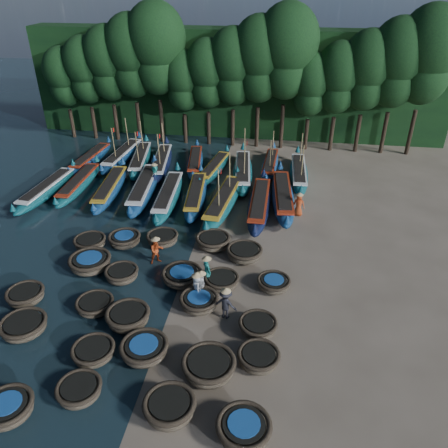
# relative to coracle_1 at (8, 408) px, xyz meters

# --- Properties ---
(ground) EXTENTS (120.00, 120.00, 0.00)m
(ground) POSITION_rel_coracle_1_xyz_m (4.57, 10.46, -0.44)
(ground) COLOR gray
(ground) RESTS_ON ground
(foliage_wall) EXTENTS (40.00, 3.00, 10.00)m
(foliage_wall) POSITION_rel_coracle_1_xyz_m (4.57, 33.96, 4.56)
(foliage_wall) COLOR black
(foliage_wall) RESTS_ON ground
(coracle_1) EXTENTS (1.99, 1.99, 0.76)m
(coracle_1) POSITION_rel_coracle_1_xyz_m (0.00, 0.00, 0.00)
(coracle_1) COLOR brown
(coracle_1) RESTS_ON ground
(coracle_2) EXTENTS (1.84, 1.84, 0.68)m
(coracle_2) POSITION_rel_coracle_1_xyz_m (2.29, 1.21, -0.05)
(coracle_2) COLOR brown
(coracle_2) RESTS_ON ground
(coracle_3) EXTENTS (2.09, 2.09, 0.83)m
(coracle_3) POSITION_rel_coracle_1_xyz_m (6.06, 0.90, 0.03)
(coracle_3) COLOR brown
(coracle_3) RESTS_ON ground
(coracle_4) EXTENTS (2.12, 2.12, 0.79)m
(coracle_4) POSITION_rel_coracle_1_xyz_m (8.93, 0.43, 0.02)
(coracle_4) COLOR brown
(coracle_4) RESTS_ON ground
(coracle_5) EXTENTS (2.48, 2.48, 0.71)m
(coracle_5) POSITION_rel_coracle_1_xyz_m (-1.79, 4.22, -0.04)
(coracle_5) COLOR brown
(coracle_5) RESTS_ON ground
(coracle_6) EXTENTS (2.14, 2.14, 0.66)m
(coracle_6) POSITION_rel_coracle_1_xyz_m (2.04, 3.21, -0.06)
(coracle_6) COLOR brown
(coracle_6) RESTS_ON ground
(coracle_7) EXTENTS (2.39, 2.39, 0.74)m
(coracle_7) POSITION_rel_coracle_1_xyz_m (4.21, 3.64, -0.01)
(coracle_7) COLOR brown
(coracle_7) RESTS_ON ground
(coracle_8) EXTENTS (2.63, 2.63, 0.84)m
(coracle_8) POSITION_rel_coracle_1_xyz_m (7.19, 3.06, 0.04)
(coracle_8) COLOR brown
(coracle_8) RESTS_ON ground
(coracle_9) EXTENTS (2.27, 2.27, 0.70)m
(coracle_9) POSITION_rel_coracle_1_xyz_m (9.21, 3.89, -0.04)
(coracle_9) COLOR brown
(coracle_9) RESTS_ON ground
(coracle_10) EXTENTS (1.98, 1.98, 0.73)m
(coracle_10) POSITION_rel_coracle_1_xyz_m (-2.87, 6.28, -0.02)
(coracle_10) COLOR brown
(coracle_10) RESTS_ON ground
(coracle_11) EXTENTS (2.25, 2.25, 0.65)m
(coracle_11) POSITION_rel_coracle_1_xyz_m (0.89, 6.15, -0.07)
(coracle_11) COLOR brown
(coracle_11) RESTS_ON ground
(coracle_12) EXTENTS (2.20, 2.20, 0.85)m
(coracle_12) POSITION_rel_coracle_1_xyz_m (2.87, 5.42, 0.05)
(coracle_12) COLOR brown
(coracle_12) RESTS_ON ground
(coracle_13) EXTENTS (2.42, 2.42, 0.73)m
(coracle_13) POSITION_rel_coracle_1_xyz_m (5.98, 7.08, -0.02)
(coracle_13) COLOR brown
(coracle_13) RESTS_ON ground
(coracle_14) EXTENTS (2.15, 2.15, 0.67)m
(coracle_14) POSITION_rel_coracle_1_xyz_m (9.03, 5.82, -0.06)
(coracle_14) COLOR brown
(coracle_14) RESTS_ON ground
(coracle_15) EXTENTS (2.65, 2.65, 0.83)m
(coracle_15) POSITION_rel_coracle_1_xyz_m (-0.73, 9.40, 0.04)
(coracle_15) COLOR brown
(coracle_15) RESTS_ON ground
(coracle_16) EXTENTS (2.22, 2.22, 0.72)m
(coracle_16) POSITION_rel_coracle_1_xyz_m (1.37, 8.71, -0.03)
(coracle_16) COLOR brown
(coracle_16) RESTS_ON ground
(coracle_17) EXTENTS (2.55, 2.55, 0.73)m
(coracle_17) POSITION_rel_coracle_1_xyz_m (4.67, 9.01, -0.02)
(coracle_17) COLOR brown
(coracle_17) RESTS_ON ground
(coracle_18) EXTENTS (2.17, 2.17, 0.65)m
(coracle_18) POSITION_rel_coracle_1_xyz_m (6.84, 8.97, -0.07)
(coracle_18) COLOR brown
(coracle_18) RESTS_ON ground
(coracle_19) EXTENTS (1.81, 1.81, 0.63)m
(coracle_19) POSITION_rel_coracle_1_xyz_m (9.61, 9.16, -0.08)
(coracle_19) COLOR brown
(coracle_19) RESTS_ON ground
(coracle_20) EXTENTS (1.97, 1.97, 0.70)m
(coracle_20) POSITION_rel_coracle_1_xyz_m (-1.65, 11.51, -0.04)
(coracle_20) COLOR brown
(coracle_20) RESTS_ON ground
(coracle_21) EXTENTS (2.18, 2.18, 0.75)m
(coracle_21) POSITION_rel_coracle_1_xyz_m (0.35, 12.07, -0.01)
(coracle_21) COLOR brown
(coracle_21) RESTS_ON ground
(coracle_22) EXTENTS (2.28, 2.28, 0.72)m
(coracle_22) POSITION_rel_coracle_1_xyz_m (2.61, 12.54, -0.03)
(coracle_22) COLOR brown
(coracle_22) RESTS_ON ground
(coracle_23) EXTENTS (2.14, 2.14, 0.78)m
(coracle_23) POSITION_rel_coracle_1_xyz_m (5.76, 12.63, 0.00)
(coracle_23) COLOR brown
(coracle_23) RESTS_ON ground
(coracle_24) EXTENTS (2.13, 2.13, 0.74)m
(coracle_24) POSITION_rel_coracle_1_xyz_m (7.79, 11.69, -0.02)
(coracle_24) COLOR brown
(coracle_24) RESTS_ON ground
(long_boat_0) EXTENTS (2.07, 8.26, 1.46)m
(long_boat_0) POSITION_rel_coracle_1_xyz_m (-7.63, 17.70, 0.11)
(long_boat_0) COLOR #0F5457
(long_boat_0) RESTS_ON ground
(long_boat_1) EXTENTS (1.58, 8.05, 1.42)m
(long_boat_1) POSITION_rel_coracle_1_xyz_m (-5.72, 19.02, 0.10)
(long_boat_1) COLOR #0F5457
(long_boat_1) RESTS_ON ground
(long_boat_2) EXTENTS (2.22, 8.31, 1.47)m
(long_boat_2) POSITION_rel_coracle_1_xyz_m (-3.05, 18.59, 0.12)
(long_boat_2) COLOR navy
(long_boat_2) RESTS_ON ground
(long_boat_3) EXTENTS (2.44, 9.09, 1.61)m
(long_boat_3) POSITION_rel_coracle_1_xyz_m (-0.49, 18.81, 0.17)
(long_boat_3) COLOR navy
(long_boat_3) RESTS_ON ground
(long_boat_4) EXTENTS (2.06, 8.63, 1.52)m
(long_boat_4) POSITION_rel_coracle_1_xyz_m (1.59, 17.94, 0.14)
(long_boat_4) COLOR #0F5457
(long_boat_4) RESTS_ON ground
(long_boat_5) EXTENTS (2.15, 8.09, 1.43)m
(long_boat_5) POSITION_rel_coracle_1_xyz_m (3.52, 18.37, 0.10)
(long_boat_5) COLOR navy
(long_boat_5) RESTS_ON ground
(long_boat_6) EXTENTS (2.55, 8.96, 3.83)m
(long_boat_6) POSITION_rel_coracle_1_xyz_m (5.68, 17.55, 0.17)
(long_boat_6) COLOR #0F5457
(long_boat_6) RESTS_ON ground
(long_boat_7) EXTENTS (1.54, 8.76, 1.54)m
(long_boat_7) POSITION_rel_coracle_1_xyz_m (8.21, 17.58, 0.15)
(long_boat_7) COLOR #0E1C35
(long_boat_7) RESTS_ON ground
(long_boat_8) EXTENTS (2.31, 9.02, 1.59)m
(long_boat_8) POSITION_rel_coracle_1_xyz_m (9.78, 18.97, 0.17)
(long_boat_8) COLOR navy
(long_boat_8) RESTS_ON ground
(long_boat_9) EXTENTS (1.88, 7.57, 1.34)m
(long_boat_9) POSITION_rel_coracle_1_xyz_m (-6.90, 24.04, 0.07)
(long_boat_9) COLOR navy
(long_boat_9) RESTS_ON ground
(long_boat_10) EXTENTS (2.05, 8.38, 3.57)m
(long_boat_10) POSITION_rel_coracle_1_xyz_m (-4.37, 24.98, 0.12)
(long_boat_10) COLOR navy
(long_boat_10) RESTS_ON ground
(long_boat_11) EXTENTS (2.80, 8.31, 3.58)m
(long_boat_11) POSITION_rel_coracle_1_xyz_m (-2.52, 24.28, 0.13)
(long_boat_11) COLOR #0F5457
(long_boat_11) RESTS_ON ground
(long_boat_12) EXTENTS (2.65, 8.45, 3.62)m
(long_boat_12) POSITION_rel_coracle_1_xyz_m (-0.55, 23.89, 0.13)
(long_boat_12) COLOR #0E1C35
(long_boat_12) RESTS_ON ground
(long_boat_13) EXTENTS (2.35, 7.35, 1.31)m
(long_boat_13) POSITION_rel_coracle_1_xyz_m (2.20, 24.64, 0.06)
(long_boat_13) COLOR navy
(long_boat_13) RESTS_ON ground
(long_boat_14) EXTENTS (2.43, 7.40, 1.32)m
(long_boat_14) POSITION_rel_coracle_1_xyz_m (4.04, 23.52, 0.06)
(long_boat_14) COLOR #0F5457
(long_boat_14) RESTS_ON ground
(long_boat_15) EXTENTS (2.42, 8.86, 3.78)m
(long_boat_15) POSITION_rel_coracle_1_xyz_m (6.46, 22.95, 0.16)
(long_boat_15) COLOR #0F5457
(long_boat_15) RESTS_ON ground
(long_boat_16) EXTENTS (1.55, 7.26, 3.08)m
(long_boat_16) POSITION_rel_coracle_1_xyz_m (8.55, 24.98, 0.05)
(long_boat_16) COLOR navy
(long_boat_16) RESTS_ON ground
(long_boat_17) EXTENTS (1.67, 8.23, 3.50)m
(long_boat_17) POSITION_rel_coracle_1_xyz_m (10.94, 23.42, 0.11)
(long_boat_17) COLOR #0F5457
(long_boat_17) RESTS_ON ground
(fisherman_0) EXTENTS (0.72, 0.88, 1.77)m
(fisherman_0) POSITION_rel_coracle_1_xyz_m (5.75, 7.76, 0.41)
(fisherman_0) COLOR beige
(fisherman_0) RESTS_ON ground
(fisherman_1) EXTENTS (0.72, 0.74, 1.92)m
(fisherman_1) POSITION_rel_coracle_1_xyz_m (6.03, 9.05, 0.51)
(fisherman_1) COLOR #1B7168
(fisherman_1) RESTS_ON ground
(fisherman_2) EXTENTS (1.02, 0.97, 1.86)m
(fisherman_2) POSITION_rel_coracle_1_xyz_m (2.82, 10.60, 0.44)
(fisherman_2) COLOR #B13D17
(fisherman_2) RESTS_ON ground
(fisherman_3) EXTENTS (1.23, 0.90, 1.90)m
(fisherman_3) POSITION_rel_coracle_1_xyz_m (7.40, 6.61, 0.45)
(fisherman_3) COLOR black
(fisherman_3) RESTS_ON ground
(fisherman_4) EXTENTS (0.52, 0.93, 1.77)m
(fisherman_4) POSITION_rel_coracle_1_xyz_m (5.94, 7.93, 0.42)
(fisherman_4) COLOR beige
(fisherman_4) RESTS_ON ground
(fisherman_5) EXTENTS (0.55, 1.60, 1.91)m
(fisherman_5) POSITION_rel_coracle_1_xyz_m (-0.20, 20.82, 0.45)
(fisherman_5) COLOR #1B7168
(fisherman_5) RESTS_ON ground
(fisherman_6) EXTENTS (0.90, 0.71, 1.83)m
(fisherman_6) POSITION_rel_coracle_1_xyz_m (10.91, 17.45, 0.44)
(fisherman_6) COLOR #B13D17
(fisherman_6) RESTS_ON ground
(tree_0) EXTENTS (3.68, 3.68, 8.68)m
(tree_0) POSITION_rel_coracle_1_xyz_m (-11.43, 30.46, 5.53)
(tree_0) COLOR black
(tree_0) RESTS_ON ground
(tree_1) EXTENTS (4.09, 4.09, 9.65)m
(tree_1) POSITION_rel_coracle_1_xyz_m (-9.13, 30.46, 6.21)
(tree_1) COLOR black
(tree_1) RESTS_ON ground
(tree_2) EXTENTS (4.51, 4.51, 10.63)m
(tree_2) POSITION_rel_coracle_1_xyz_m (-6.83, 30.46, 6.88)
(tree_2) COLOR black
(tree_2) RESTS_ON ground
(tree_3) EXTENTS (4.92, 4.92, 11.60)m
(tree_3) POSITION_rel_coracle_1_xyz_m (-4.53, 30.46, 7.56)
(tree_3) COLOR black
(tree_3) RESTS_ON ground
(tree_4) EXTENTS (5.34, 5.34, 12.58)m
(tree_4) POSITION_rel_coracle_1_xyz_m (-2.23, 30.46, 8.23)
(tree_4) COLOR black
(tree_4) RESTS_ON ground
(tree_5) EXTENTS (3.68, 3.68, 8.68)m
(tree_5) POSITION_rel_coracle_1_xyz_m (0.07, 30.46, 5.53)
(tree_5) COLOR black
(tree_5) RESTS_ON ground
(tree_6) EXTENTS (4.09, 4.09, 9.65)m
(tree_6) POSITION_rel_coracle_1_xyz_m (2.37, 30.46, 6.21)
(tree_6) COLOR black
(tree_6) RESTS_ON ground
(tree_7) EXTENTS (4.51, 4.51, 10.63)m
(tree_7) POSITION_rel_coracle_1_xyz_m (4.67, 30.46, 6.88)
(tree_7) COLOR black
(tree_7) RESTS_ON ground
(tree_8) EXTENTS (4.92, 4.92, 11.60)m
(tree_8) POSITION_rel_coracle_1_xyz_m (6.97, 30.46, 7.56)
(tree_8) COLOR black
(tree_8) RESTS_ON ground
(tree_9) EXTENTS (5.34, 5.34, 12.58)m
(tree_9) POSITION_rel_coracle_1_xyz_m (9.27, 30.46, 8.23)
(tree_9) COLOR black
(tree_9) RESTS_ON ground
(tree_10) EXTENTS (3.68, 3.68, 8.68)m
(tree_10) POSITION_rel_coracle_1_xyz_m (11.57, 30.46, 5.53)
(tree_10) COLOR black
(tree_10) RESTS_ON ground
(tree_11) EXTENTS (4.09, 4.09, 9.65)m
(tree_11) POSITION_rel_coracle_1_xyz_m (13.87, 30.46, 6.21)
(tree_11) COLOR black
(tree_11) RESTS_ON ground
(tree_12) EXTENTS (4.51, 4.51, 10.63)m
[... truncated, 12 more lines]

